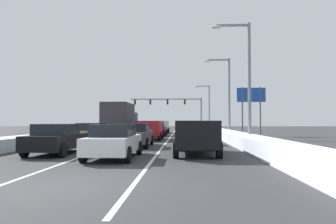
% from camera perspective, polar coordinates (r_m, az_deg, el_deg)
% --- Properties ---
extents(ground_plane, '(134.75, 134.75, 0.00)m').
position_cam_1_polar(ground_plane, '(28.49, -3.23, -5.03)').
color(ground_plane, '#333335').
extents(lane_stripe_between_right_lane_and_center_lane, '(0.14, 57.01, 0.01)m').
position_cam_1_polar(lane_stripe_between_right_lane_and_center_lane, '(33.54, 0.60, -4.52)').
color(lane_stripe_between_right_lane_and_center_lane, silver).
rests_on(lane_stripe_between_right_lane_and_center_lane, ground).
extents(lane_stripe_between_center_lane_and_left_lane, '(0.14, 57.01, 0.01)m').
position_cam_1_polar(lane_stripe_between_center_lane_and_left_lane, '(33.84, -5.18, -4.49)').
color(lane_stripe_between_center_lane_and_left_lane, silver).
rests_on(lane_stripe_between_center_lane_and_left_lane, ground).
extents(snow_bank_right_shoulder, '(1.56, 57.01, 0.77)m').
position_cam_1_polar(snow_bank_right_shoulder, '(33.74, 9.65, -3.83)').
color(snow_bank_right_shoulder, silver).
rests_on(snow_bank_right_shoulder, ground).
extents(snow_bank_left_shoulder, '(1.73, 57.01, 0.71)m').
position_cam_1_polar(snow_bank_left_shoulder, '(34.95, -13.84, -3.78)').
color(snow_bank_left_shoulder, silver).
rests_on(snow_bank_left_shoulder, ground).
extents(suv_black_right_lane_nearest, '(2.16, 4.90, 1.67)m').
position_cam_1_polar(suv_black_right_lane_nearest, '(15.21, 5.25, -4.10)').
color(suv_black_right_lane_nearest, black).
rests_on(suv_black_right_lane_nearest, ground).
extents(sedan_tan_right_lane_second, '(2.00, 4.50, 1.51)m').
position_cam_1_polar(sedan_tan_right_lane_second, '(22.06, 4.43, -4.01)').
color(sedan_tan_right_lane_second, '#937F60').
rests_on(sedan_tan_right_lane_second, ground).
extents(sedan_navy_right_lane_third, '(2.00, 4.50, 1.51)m').
position_cam_1_polar(sedan_navy_right_lane_third, '(28.64, 3.87, -3.48)').
color(sedan_navy_right_lane_third, navy).
rests_on(sedan_navy_right_lane_third, ground).
extents(sedan_gray_right_lane_fourth, '(2.00, 4.50, 1.51)m').
position_cam_1_polar(sedan_gray_right_lane_fourth, '(35.49, 3.48, -3.13)').
color(sedan_gray_right_lane_fourth, slate).
rests_on(sedan_gray_right_lane_fourth, ground).
extents(sedan_green_right_lane_fifth, '(2.00, 4.50, 1.51)m').
position_cam_1_polar(sedan_green_right_lane_fifth, '(42.37, 3.53, -2.90)').
color(sedan_green_right_lane_fifth, '#1E5633').
rests_on(sedan_green_right_lane_fifth, ground).
extents(sedan_white_center_lane_nearest, '(2.00, 4.50, 1.51)m').
position_cam_1_polar(sedan_white_center_lane_nearest, '(13.73, -10.09, -5.39)').
color(sedan_white_center_lane_nearest, silver).
rests_on(sedan_white_center_lane_nearest, ground).
extents(sedan_charcoal_center_lane_second, '(2.00, 4.50, 1.51)m').
position_cam_1_polar(sedan_charcoal_center_lane_second, '(19.68, -6.15, -4.28)').
color(sedan_charcoal_center_lane_second, '#38383D').
rests_on(sedan_charcoal_center_lane_second, ground).
extents(suv_red_center_lane_third, '(2.16, 4.90, 1.67)m').
position_cam_1_polar(suv_red_center_lane_third, '(26.71, -3.35, -3.07)').
color(suv_red_center_lane_third, maroon).
rests_on(suv_red_center_lane_third, ground).
extents(sedan_maroon_center_lane_fourth, '(2.00, 4.50, 1.51)m').
position_cam_1_polar(sedan_maroon_center_lane_fourth, '(33.75, -2.02, -3.21)').
color(sedan_maroon_center_lane_fourth, maroon).
rests_on(sedan_maroon_center_lane_fourth, ground).
extents(suv_silver_center_lane_fifth, '(2.16, 4.90, 1.67)m').
position_cam_1_polar(suv_silver_center_lane_fifth, '(40.88, -1.35, -2.59)').
color(suv_silver_center_lane_fifth, '#B7BABF').
rests_on(suv_silver_center_lane_fifth, ground).
extents(sedan_black_left_lane_nearest, '(2.00, 4.50, 1.51)m').
position_cam_1_polar(sedan_black_left_lane_nearest, '(16.27, -20.09, -4.73)').
color(sedan_black_left_lane_nearest, black).
rests_on(sedan_black_left_lane_nearest, ground).
extents(sedan_tan_left_lane_second, '(2.00, 4.50, 1.51)m').
position_cam_1_polar(sedan_tan_left_lane_second, '(22.66, -14.09, -3.90)').
color(sedan_tan_left_lane_second, '#937F60').
rests_on(sedan_tan_left_lane_second, ground).
extents(box_truck_left_lane_third, '(2.53, 7.20, 3.36)m').
position_cam_1_polar(box_truck_left_lane_third, '(30.42, -8.96, -1.22)').
color(box_truck_left_lane_third, navy).
rests_on(box_truck_left_lane_third, ground).
extents(sedan_gray_left_lane_fourth, '(2.00, 4.50, 1.51)m').
position_cam_1_polar(sedan_gray_left_lane_fourth, '(38.86, -6.76, -3.00)').
color(sedan_gray_left_lane_fourth, slate).
rests_on(sedan_gray_left_lane_fourth, ground).
extents(sedan_green_left_lane_fifth, '(2.00, 4.50, 1.51)m').
position_cam_1_polar(sedan_green_left_lane_fifth, '(44.64, -5.59, -2.83)').
color(sedan_green_left_lane_fifth, '#1E5633').
rests_on(sedan_green_left_lane_fifth, ground).
extents(traffic_light_gantry, '(14.00, 0.47, 6.20)m').
position_cam_1_polar(traffic_light_gantry, '(59.48, 1.17, 1.41)').
color(traffic_light_gantry, slate).
rests_on(traffic_light_gantry, ground).
extents(street_lamp_right_near, '(2.66, 0.36, 8.30)m').
position_cam_1_polar(street_lamp_right_near, '(21.19, 14.10, 7.32)').
color(street_lamp_right_near, gray).
rests_on(street_lamp_right_near, ground).
extents(street_lamp_right_mid, '(2.66, 0.36, 8.04)m').
position_cam_1_polar(street_lamp_right_mid, '(31.35, 10.78, 4.13)').
color(street_lamp_right_mid, gray).
rests_on(street_lamp_right_mid, ground).
extents(street_lamp_right_far, '(2.66, 0.36, 7.73)m').
position_cam_1_polar(street_lamp_right_far, '(51.87, 7.35, 1.63)').
color(street_lamp_right_far, gray).
rests_on(street_lamp_right_far, ground).
extents(roadside_sign_right, '(3.20, 0.16, 5.50)m').
position_cam_1_polar(roadside_sign_right, '(35.38, 15.39, 2.19)').
color(roadside_sign_right, '#59595B').
rests_on(roadside_sign_right, ground).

